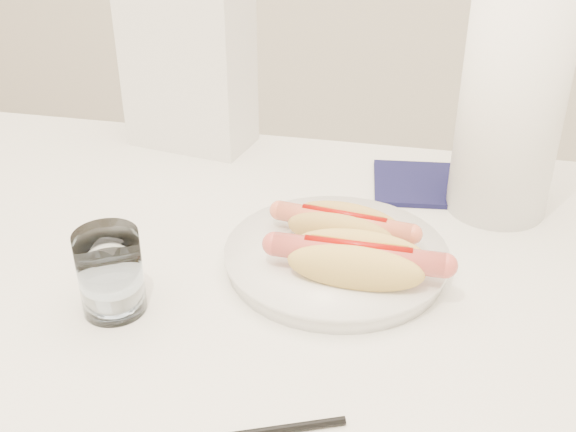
% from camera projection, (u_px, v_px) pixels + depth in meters
% --- Properties ---
extents(table, '(1.20, 0.80, 0.75)m').
position_uv_depth(table, '(232.00, 327.00, 0.78)').
color(table, white).
rests_on(table, ground).
extents(plate, '(0.27, 0.27, 0.02)m').
position_uv_depth(plate, '(336.00, 259.00, 0.77)').
color(plate, white).
rests_on(plate, table).
extents(hotdog_left, '(0.15, 0.08, 0.04)m').
position_uv_depth(hotdog_left, '(344.00, 227.00, 0.77)').
color(hotdog_left, tan).
rests_on(hotdog_left, plate).
extents(hotdog_right, '(0.17, 0.07, 0.05)m').
position_uv_depth(hotdog_right, '(357.00, 261.00, 0.71)').
color(hotdog_right, '#E9C05B').
rests_on(hotdog_right, plate).
extents(water_glass, '(0.06, 0.06, 0.09)m').
position_uv_depth(water_glass, '(110.00, 272.00, 0.69)').
color(water_glass, white).
rests_on(water_glass, table).
extents(napkin_box, '(0.19, 0.13, 0.23)m').
position_uv_depth(napkin_box, '(189.00, 68.00, 1.01)').
color(napkin_box, silver).
rests_on(napkin_box, table).
extents(navy_napkin, '(0.14, 0.14, 0.01)m').
position_uv_depth(navy_napkin, '(422.00, 184.00, 0.94)').
color(navy_napkin, '#111137').
rests_on(navy_napkin, table).
extents(paper_towel_roll, '(0.13, 0.13, 0.28)m').
position_uv_depth(paper_towel_roll, '(511.00, 106.00, 0.82)').
color(paper_towel_roll, white).
rests_on(paper_towel_roll, table).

